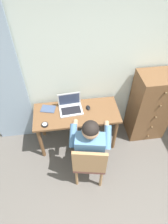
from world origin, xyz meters
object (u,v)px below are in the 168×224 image
(computer_mouse, at_px, (88,108))
(desk_clock, at_px, (45,125))
(desk, at_px, (77,117))
(chair, at_px, (90,162))
(person_seated, at_px, (90,142))
(laptop, at_px, (70,106))
(dresser, at_px, (150,107))
(notebook_pad, at_px, (48,109))

(computer_mouse, xyz_separation_m, desk_clock, (-0.65, -0.25, -0.00))
(desk, height_order, desk_clock, desk_clock)
(desk, relative_size, chair, 1.42)
(chair, bearing_deg, desk, 97.28)
(person_seated, relative_size, desk_clock, 13.47)
(laptop, bearing_deg, dresser, -0.89)
(laptop, distance_m, desk_clock, 0.47)
(desk, height_order, person_seated, person_seated)
(dresser, bearing_deg, notebook_pad, 177.95)
(person_seated, bearing_deg, computer_mouse, 83.84)
(desk_clock, distance_m, notebook_pad, 0.32)
(chair, relative_size, computer_mouse, 8.94)
(desk, xyz_separation_m, computer_mouse, (0.19, 0.06, 0.13))
(chair, height_order, person_seated, person_seated)
(desk, relative_size, desk_clock, 14.10)
(chair, bearing_deg, notebook_pad, 121.18)
(notebook_pad, bearing_deg, laptop, 8.25)
(computer_mouse, relative_size, notebook_pad, 0.48)
(chair, xyz_separation_m, notebook_pad, (-0.50, 0.83, 0.22))
(person_seated, bearing_deg, desk_clock, 149.68)
(laptop, height_order, desk_clock, laptop)
(desk, xyz_separation_m, laptop, (-0.08, 0.09, 0.16))
(desk, height_order, notebook_pad, notebook_pad)
(chair, height_order, computer_mouse, chair)
(desk, bearing_deg, person_seated, -76.97)
(person_seated, bearing_deg, notebook_pad, 129.39)
(notebook_pad, bearing_deg, desk, -2.08)
(computer_mouse, bearing_deg, desk_clock, -164.69)
(desk, xyz_separation_m, desk_clock, (-0.46, -0.19, 0.13))
(person_seated, distance_m, notebook_pad, 0.85)
(chair, xyz_separation_m, desk_clock, (-0.55, 0.52, 0.23))
(notebook_pad, bearing_deg, chair, -44.12)
(person_seated, height_order, desk_clock, person_seated)
(desk, distance_m, computer_mouse, 0.23)
(chair, relative_size, notebook_pad, 4.26)
(desk, relative_size, dresser, 1.04)
(dresser, bearing_deg, desk, -176.80)
(desk_clock, bearing_deg, laptop, 35.69)
(desk, relative_size, laptop, 3.55)
(desk, distance_m, laptop, 0.20)
(notebook_pad, bearing_deg, desk_clock, -83.86)
(notebook_pad, bearing_deg, person_seated, -35.91)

